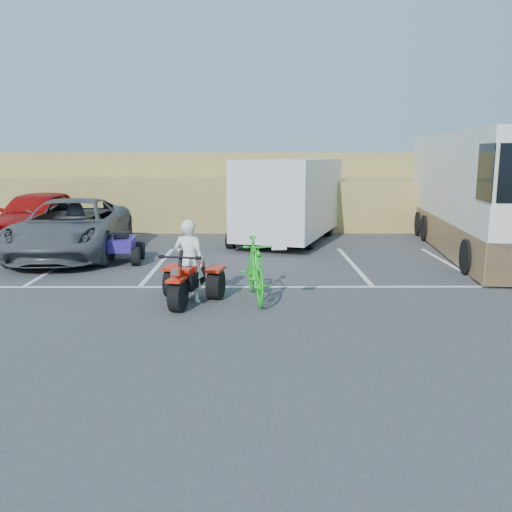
{
  "coord_description": "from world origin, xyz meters",
  "views": [
    {
      "loc": [
        -0.05,
        -9.78,
        3.02
      ],
      "look_at": [
        -0.01,
        0.97,
        1.0
      ],
      "focal_mm": 38.0,
      "sensor_mm": 36.0,
      "label": 1
    }
  ],
  "objects_px": {
    "rv_motorhome": "(481,202)",
    "quad_atv_blue": "(123,262)",
    "red_trike_atv": "(188,304)",
    "green_dirt_bike": "(255,269)",
    "cargo_trailer": "(291,197)",
    "red_car": "(38,215)",
    "rider": "(189,261)",
    "grey_pickup": "(72,228)",
    "quad_atv_green": "(249,246)"
  },
  "relations": [
    {
      "from": "grey_pickup",
      "to": "rv_motorhome",
      "type": "xyz_separation_m",
      "value": [
        12.59,
        0.65,
        0.72
      ]
    },
    {
      "from": "rider",
      "to": "red_car",
      "type": "distance_m",
      "value": 10.39
    },
    {
      "from": "green_dirt_bike",
      "to": "rv_motorhome",
      "type": "relative_size",
      "value": 0.21
    },
    {
      "from": "rider",
      "to": "green_dirt_bike",
      "type": "xyz_separation_m",
      "value": [
        1.36,
        0.18,
        -0.21
      ]
    },
    {
      "from": "green_dirt_bike",
      "to": "quad_atv_blue",
      "type": "relative_size",
      "value": 1.49
    },
    {
      "from": "red_car",
      "to": "rider",
      "type": "bearing_deg",
      "value": -50.64
    },
    {
      "from": "grey_pickup",
      "to": "cargo_trailer",
      "type": "relative_size",
      "value": 0.93
    },
    {
      "from": "red_trike_atv",
      "to": "rider",
      "type": "distance_m",
      "value": 0.88
    },
    {
      "from": "rider",
      "to": "quad_atv_blue",
      "type": "relative_size",
      "value": 1.18
    },
    {
      "from": "red_trike_atv",
      "to": "green_dirt_bike",
      "type": "bearing_deg",
      "value": 24.78
    },
    {
      "from": "grey_pickup",
      "to": "rv_motorhome",
      "type": "relative_size",
      "value": 0.59
    },
    {
      "from": "rider",
      "to": "cargo_trailer",
      "type": "height_order",
      "value": "cargo_trailer"
    },
    {
      "from": "quad_atv_blue",
      "to": "green_dirt_bike",
      "type": "bearing_deg",
      "value": -51.22
    },
    {
      "from": "red_trike_atv",
      "to": "grey_pickup",
      "type": "relative_size",
      "value": 0.27
    },
    {
      "from": "red_car",
      "to": "rv_motorhome",
      "type": "distance_m",
      "value": 14.96
    },
    {
      "from": "grey_pickup",
      "to": "rider",
      "type": "bearing_deg",
      "value": -55.77
    },
    {
      "from": "red_trike_atv",
      "to": "rv_motorhome",
      "type": "height_order",
      "value": "rv_motorhome"
    },
    {
      "from": "quad_atv_green",
      "to": "green_dirt_bike",
      "type": "bearing_deg",
      "value": -74.63
    },
    {
      "from": "grey_pickup",
      "to": "red_car",
      "type": "bearing_deg",
      "value": 122.69
    },
    {
      "from": "cargo_trailer",
      "to": "quad_atv_blue",
      "type": "height_order",
      "value": "cargo_trailer"
    },
    {
      "from": "red_trike_atv",
      "to": "rider",
      "type": "bearing_deg",
      "value": 90.0
    },
    {
      "from": "green_dirt_bike",
      "to": "quad_atv_blue",
      "type": "bearing_deg",
      "value": 125.54
    },
    {
      "from": "rider",
      "to": "red_car",
      "type": "height_order",
      "value": "red_car"
    },
    {
      "from": "quad_atv_blue",
      "to": "quad_atv_green",
      "type": "xyz_separation_m",
      "value": [
        3.57,
        2.68,
        0.0
      ]
    },
    {
      "from": "green_dirt_bike",
      "to": "quad_atv_blue",
      "type": "distance_m",
      "value": 5.54
    },
    {
      "from": "rv_motorhome",
      "to": "quad_atv_blue",
      "type": "bearing_deg",
      "value": -164.2
    },
    {
      "from": "rider",
      "to": "green_dirt_bike",
      "type": "height_order",
      "value": "rider"
    },
    {
      "from": "green_dirt_bike",
      "to": "red_car",
      "type": "height_order",
      "value": "red_car"
    },
    {
      "from": "quad_atv_green",
      "to": "quad_atv_blue",
      "type": "bearing_deg",
      "value": -129.32
    },
    {
      "from": "green_dirt_bike",
      "to": "cargo_trailer",
      "type": "bearing_deg",
      "value": 73.23
    },
    {
      "from": "red_car",
      "to": "quad_atv_blue",
      "type": "xyz_separation_m",
      "value": [
        3.95,
        -4.03,
        -0.89
      ]
    },
    {
      "from": "red_car",
      "to": "cargo_trailer",
      "type": "bearing_deg",
      "value": 1.05
    },
    {
      "from": "rider",
      "to": "cargo_trailer",
      "type": "xyz_separation_m",
      "value": [
        2.65,
        8.12,
        0.68
      ]
    },
    {
      "from": "red_car",
      "to": "quad_atv_blue",
      "type": "height_order",
      "value": "red_car"
    },
    {
      "from": "red_trike_atv",
      "to": "quad_atv_blue",
      "type": "xyz_separation_m",
      "value": [
        -2.36,
        4.34,
        0.0
      ]
    },
    {
      "from": "green_dirt_bike",
      "to": "rv_motorhome",
      "type": "distance_m",
      "value": 9.16
    },
    {
      "from": "red_trike_atv",
      "to": "rv_motorhome",
      "type": "xyz_separation_m",
      "value": [
        8.46,
        6.09,
        1.57
      ]
    },
    {
      "from": "green_dirt_bike",
      "to": "cargo_trailer",
      "type": "height_order",
      "value": "cargo_trailer"
    },
    {
      "from": "red_trike_atv",
      "to": "quad_atv_green",
      "type": "height_order",
      "value": "red_trike_atv"
    },
    {
      "from": "green_dirt_bike",
      "to": "red_car",
      "type": "distance_m",
      "value": 11.14
    },
    {
      "from": "red_trike_atv",
      "to": "cargo_trailer",
      "type": "bearing_deg",
      "value": 83.51
    },
    {
      "from": "green_dirt_bike",
      "to": "rv_motorhome",
      "type": "bearing_deg",
      "value": 31.6
    },
    {
      "from": "red_car",
      "to": "rv_motorhome",
      "type": "bearing_deg",
      "value": -7.06
    },
    {
      "from": "rider",
      "to": "rv_motorhome",
      "type": "distance_m",
      "value": 10.34
    },
    {
      "from": "red_car",
      "to": "green_dirt_bike",
      "type": "bearing_deg",
      "value": -44.5
    },
    {
      "from": "green_dirt_bike",
      "to": "cargo_trailer",
      "type": "xyz_separation_m",
      "value": [
        1.28,
        7.94,
        0.89
      ]
    },
    {
      "from": "cargo_trailer",
      "to": "quad_atv_green",
      "type": "xyz_separation_m",
      "value": [
        -1.47,
        -1.24,
        -1.55
      ]
    },
    {
      "from": "rv_motorhome",
      "to": "quad_atv_blue",
      "type": "xyz_separation_m",
      "value": [
        -10.82,
        -1.75,
        -1.57
      ]
    },
    {
      "from": "green_dirt_bike",
      "to": "cargo_trailer",
      "type": "distance_m",
      "value": 8.09
    },
    {
      "from": "red_trike_atv",
      "to": "red_car",
      "type": "bearing_deg",
      "value": 138.46
    }
  ]
}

